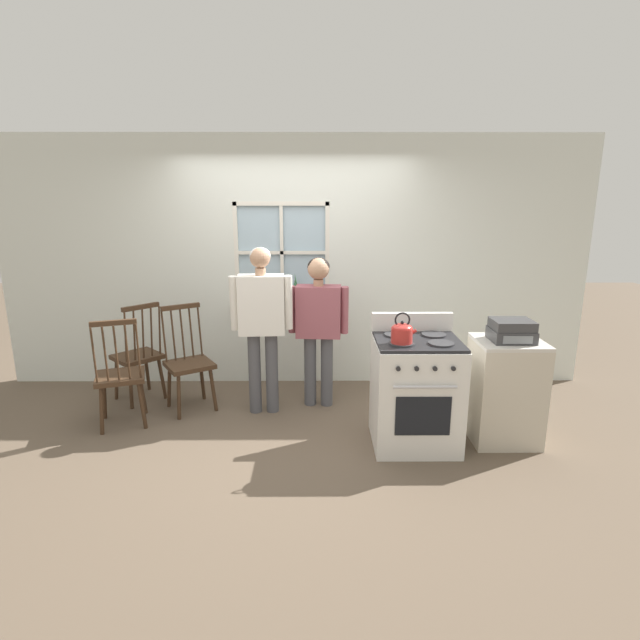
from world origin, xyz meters
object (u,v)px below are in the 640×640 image
(person_teen_center, at_px, (318,317))
(potted_plant, at_px, (295,294))
(chair_near_wall, at_px, (189,364))
(chair_by_window, at_px, (138,357))
(person_elderly_left, at_px, (262,315))
(chair_center_cluster, at_px, (120,377))
(side_counter, at_px, (505,391))
(stove, at_px, (415,391))
(kettle, at_px, (402,332))
(stereo, at_px, (512,331))

(person_teen_center, height_order, potted_plant, person_teen_center)
(chair_near_wall, bearing_deg, chair_by_window, 127.04)
(chair_near_wall, bearing_deg, person_elderly_left, -38.06)
(chair_center_cluster, height_order, person_elderly_left, person_elderly_left)
(side_counter, bearing_deg, chair_center_cluster, 174.90)
(stove, distance_m, kettle, 0.59)
(person_elderly_left, bearing_deg, person_teen_center, 13.52)
(chair_near_wall, height_order, potted_plant, potted_plant)
(side_counter, xyz_separation_m, stereo, (0.00, -0.02, 0.54))
(stove, distance_m, stereo, 0.94)
(person_elderly_left, xyz_separation_m, potted_plant, (0.28, 0.76, 0.06))
(chair_center_cluster, xyz_separation_m, stove, (2.62, -0.37, 0.01))
(kettle, bearing_deg, stove, 39.91)
(chair_center_cluster, distance_m, kettle, 2.58)
(chair_near_wall, bearing_deg, kettle, -55.96)
(kettle, bearing_deg, potted_plant, 120.54)
(chair_near_wall, xyz_separation_m, stove, (2.09, -0.73, 0.01))
(stove, xyz_separation_m, potted_plant, (-1.07, 1.42, 0.56))
(chair_near_wall, xyz_separation_m, potted_plant, (1.02, 0.68, 0.57))
(person_teen_center, xyz_separation_m, kettle, (0.66, -0.95, 0.11))
(chair_by_window, bearing_deg, kettle, 110.70)
(chair_center_cluster, xyz_separation_m, side_counter, (3.40, -0.30, -0.02))
(potted_plant, xyz_separation_m, side_counter, (1.85, -1.35, -0.58))
(person_elderly_left, relative_size, stove, 1.49)
(stove, bearing_deg, person_teen_center, 134.97)
(person_teen_center, bearing_deg, kettle, -51.06)
(chair_near_wall, relative_size, stove, 0.96)
(person_elderly_left, distance_m, person_teen_center, 0.56)
(person_teen_center, relative_size, side_counter, 1.66)
(chair_near_wall, height_order, chair_center_cluster, same)
(stereo, bearing_deg, kettle, -169.58)
(chair_center_cluster, bearing_deg, person_teen_center, 175.63)
(potted_plant, height_order, side_counter, potted_plant)
(chair_by_window, height_order, person_elderly_left, person_elderly_left)
(chair_by_window, relative_size, stove, 0.96)
(chair_by_window, height_order, potted_plant, potted_plant)
(chair_by_window, bearing_deg, chair_near_wall, 113.03)
(chair_center_cluster, bearing_deg, side_counter, 156.53)
(chair_near_wall, distance_m, stereo, 3.00)
(kettle, bearing_deg, side_counter, 11.64)
(chair_by_window, xyz_separation_m, chair_center_cluster, (0.04, -0.59, 0.00))
(chair_center_cluster, height_order, kettle, kettle)
(person_teen_center, bearing_deg, chair_by_window, 179.89)
(kettle, distance_m, side_counter, 1.12)
(chair_center_cluster, distance_m, person_teen_center, 1.92)
(person_elderly_left, distance_m, stove, 1.58)
(chair_near_wall, xyz_separation_m, kettle, (1.93, -0.87, 0.56))
(kettle, bearing_deg, chair_center_cluster, 168.61)
(chair_near_wall, relative_size, person_teen_center, 0.69)
(person_elderly_left, height_order, potted_plant, person_elderly_left)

